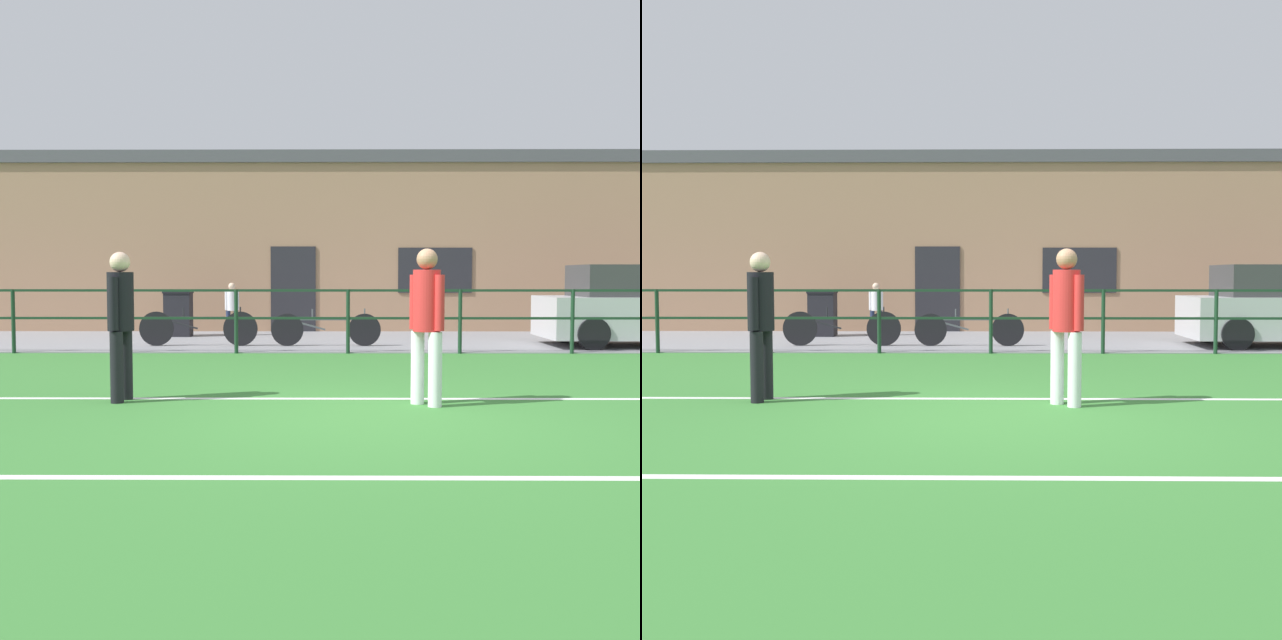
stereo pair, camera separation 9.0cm
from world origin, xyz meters
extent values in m
cube|color=#387A33|center=(0.00, 0.00, -0.02)|extent=(60.00, 44.00, 0.04)
cube|color=white|center=(0.00, 1.09, 0.00)|extent=(36.00, 0.11, 0.00)
cube|color=white|center=(0.00, -2.23, 0.00)|extent=(36.00, 0.11, 0.00)
cube|color=gray|center=(0.00, 8.50, 0.01)|extent=(48.00, 5.00, 0.02)
cylinder|color=#193823|center=(-6.00, 6.00, 0.57)|extent=(0.07, 0.07, 1.15)
cylinder|color=#193823|center=(-4.00, 6.00, 0.57)|extent=(0.07, 0.07, 1.15)
cylinder|color=#193823|center=(-2.00, 6.00, 0.57)|extent=(0.07, 0.07, 1.15)
cylinder|color=#193823|center=(0.00, 6.00, 0.57)|extent=(0.07, 0.07, 1.15)
cylinder|color=#193823|center=(2.00, 6.00, 0.57)|extent=(0.07, 0.07, 1.15)
cylinder|color=#193823|center=(4.00, 6.00, 0.57)|extent=(0.07, 0.07, 1.15)
cube|color=#193823|center=(0.00, 6.00, 1.13)|extent=(36.00, 0.04, 0.04)
cube|color=#193823|center=(0.00, 6.00, 0.63)|extent=(36.00, 0.04, 0.04)
cube|color=#A37A5B|center=(0.00, 12.20, 2.07)|extent=(28.00, 2.40, 4.13)
cube|color=#232328|center=(-1.19, 10.98, 1.05)|extent=(1.10, 0.04, 2.10)
cube|color=#232328|center=(2.27, 10.98, 1.52)|extent=(1.80, 0.04, 1.10)
cube|color=#4C4C51|center=(0.00, 12.20, 4.28)|extent=(28.00, 2.56, 0.30)
cylinder|color=black|center=(-2.69, 0.80, 0.39)|extent=(0.14, 0.14, 0.79)
cylinder|color=black|center=(-2.65, 1.04, 0.39)|extent=(0.14, 0.14, 0.79)
cylinder|color=black|center=(-2.67, 0.92, 1.11)|extent=(0.29, 0.29, 0.65)
sphere|color=beige|center=(-2.67, 0.92, 1.54)|extent=(0.22, 0.22, 0.22)
cylinder|color=black|center=(-2.69, 0.74, 1.09)|extent=(0.10, 0.10, 0.58)
cylinder|color=black|center=(-2.64, 1.09, 1.09)|extent=(0.10, 0.10, 0.58)
cylinder|color=white|center=(0.60, 0.77, 0.40)|extent=(0.15, 0.15, 0.80)
cylinder|color=white|center=(0.76, 0.58, 0.40)|extent=(0.15, 0.15, 0.80)
cylinder|color=red|center=(0.68, 0.67, 1.13)|extent=(0.30, 0.30, 0.66)
sphere|color=#A37556|center=(0.68, 0.67, 1.57)|extent=(0.23, 0.23, 0.23)
cylinder|color=red|center=(0.57, 0.81, 1.11)|extent=(0.10, 0.10, 0.59)
cylinder|color=red|center=(0.80, 0.54, 1.11)|extent=(0.10, 0.10, 0.59)
cylinder|color=#232D4C|center=(-2.45, 9.68, 0.31)|extent=(0.10, 0.10, 0.57)
cylinder|color=#232D4C|center=(-2.63, 9.69, 0.31)|extent=(0.10, 0.10, 0.57)
cylinder|color=white|center=(-2.54, 9.69, 0.83)|extent=(0.21, 0.21, 0.47)
sphere|color=beige|center=(-2.54, 9.69, 1.15)|extent=(0.16, 0.16, 0.16)
cylinder|color=white|center=(-2.41, 9.67, 0.82)|extent=(0.07, 0.07, 0.42)
cylinder|color=white|center=(-2.66, 9.70, 0.82)|extent=(0.07, 0.07, 0.42)
cylinder|color=black|center=(4.53, 6.44, 0.32)|extent=(0.60, 0.18, 0.60)
cylinder|color=black|center=(4.53, 8.10, 0.32)|extent=(0.60, 0.18, 0.60)
cylinder|color=black|center=(-1.15, 7.20, 0.34)|extent=(0.63, 0.04, 0.63)
cylinder|color=black|center=(0.36, 7.20, 0.34)|extent=(0.63, 0.04, 0.63)
cube|color=#4C5156|center=(-0.39, 7.20, 0.54)|extent=(1.17, 0.04, 0.04)
cube|color=#4C5156|center=(-0.77, 7.20, 0.44)|extent=(0.73, 0.03, 0.23)
cylinder|color=#4C5156|center=(-0.66, 7.20, 0.64)|extent=(0.03, 0.03, 0.20)
cylinder|color=#4C5156|center=(0.36, 7.20, 0.61)|extent=(0.03, 0.03, 0.28)
cylinder|color=black|center=(-3.70, 7.20, 0.36)|extent=(0.67, 0.04, 0.67)
cylinder|color=black|center=(-2.06, 7.20, 0.36)|extent=(0.67, 0.04, 0.67)
cube|color=black|center=(-2.88, 7.20, 0.57)|extent=(1.28, 0.04, 0.04)
cube|color=black|center=(-3.29, 7.20, 0.46)|extent=(0.80, 0.03, 0.24)
cylinder|color=black|center=(-3.17, 7.20, 0.67)|extent=(0.03, 0.03, 0.20)
cylinder|color=black|center=(-2.06, 7.20, 0.64)|extent=(0.03, 0.03, 0.28)
cube|color=black|center=(-3.73, 9.52, 0.51)|extent=(0.58, 0.49, 0.97)
cube|color=black|center=(-3.73, 9.52, 1.03)|extent=(0.62, 0.53, 0.08)
camera|label=1|loc=(-0.40, -7.31, 1.40)|focal=41.95mm
camera|label=2|loc=(-0.31, -7.30, 1.40)|focal=41.95mm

